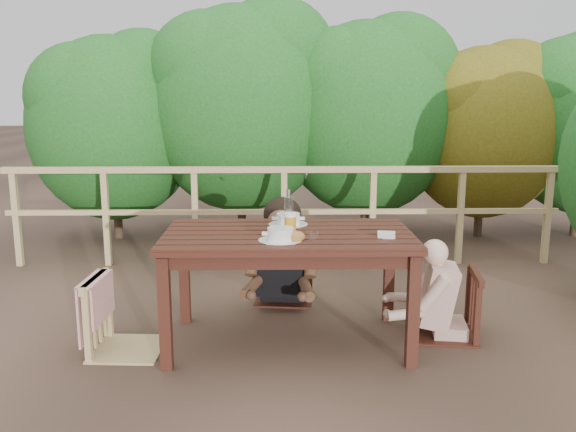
{
  "coord_description": "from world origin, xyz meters",
  "views": [
    {
      "loc": [
        -0.08,
        -4.03,
        1.72
      ],
      "look_at": [
        0.0,
        0.05,
        0.9
      ],
      "focal_mm": 37.8,
      "sensor_mm": 36.0,
      "label": 1
    }
  ],
  "objects_px": {
    "table": "(288,289)",
    "chair_far": "(284,245)",
    "chair_left": "(125,282)",
    "soup_far": "(288,220)",
    "tumbler": "(313,237)",
    "soup_near": "(280,235)",
    "chair_right": "(448,274)",
    "woman": "(284,220)",
    "bottle": "(289,209)",
    "diner_right": "(453,257)",
    "bread_roll": "(295,237)",
    "beer_glass": "(290,225)",
    "butter_tub": "(386,236)"
  },
  "relations": [
    {
      "from": "bread_roll",
      "to": "butter_tub",
      "type": "bearing_deg",
      "value": 6.48
    },
    {
      "from": "soup_near",
      "to": "bottle",
      "type": "xyz_separation_m",
      "value": [
        0.06,
        0.41,
        0.09
      ]
    },
    {
      "from": "bottle",
      "to": "bread_roll",
      "type": "bearing_deg",
      "value": -85.54
    },
    {
      "from": "soup_far",
      "to": "bottle",
      "type": "distance_m",
      "value": 0.12
    },
    {
      "from": "tumbler",
      "to": "chair_left",
      "type": "bearing_deg",
      "value": 174.82
    },
    {
      "from": "chair_left",
      "to": "chair_far",
      "type": "distance_m",
      "value": 1.49
    },
    {
      "from": "woman",
      "to": "beer_glass",
      "type": "distance_m",
      "value": 1.0
    },
    {
      "from": "bottle",
      "to": "chair_far",
      "type": "bearing_deg",
      "value": 91.63
    },
    {
      "from": "bottle",
      "to": "tumbler",
      "type": "distance_m",
      "value": 0.46
    },
    {
      "from": "soup_near",
      "to": "butter_tub",
      "type": "relative_size",
      "value": 2.47
    },
    {
      "from": "table",
      "to": "soup_near",
      "type": "relative_size",
      "value": 5.9
    },
    {
      "from": "chair_left",
      "to": "chair_right",
      "type": "bearing_deg",
      "value": -81.04
    },
    {
      "from": "chair_far",
      "to": "bread_roll",
      "type": "distance_m",
      "value": 1.18
    },
    {
      "from": "bottle",
      "to": "soup_near",
      "type": "bearing_deg",
      "value": -98.42
    },
    {
      "from": "diner_right",
      "to": "soup_near",
      "type": "relative_size",
      "value": 4.07
    },
    {
      "from": "chair_far",
      "to": "woman",
      "type": "distance_m",
      "value": 0.22
    },
    {
      "from": "tumbler",
      "to": "butter_tub",
      "type": "xyz_separation_m",
      "value": [
        0.49,
        0.07,
        -0.01
      ]
    },
    {
      "from": "chair_left",
      "to": "chair_right",
      "type": "height_order",
      "value": "chair_left"
    },
    {
      "from": "chair_right",
      "to": "soup_near",
      "type": "height_order",
      "value": "chair_right"
    },
    {
      "from": "chair_left",
      "to": "woman",
      "type": "height_order",
      "value": "woman"
    },
    {
      "from": "butter_tub",
      "to": "table",
      "type": "bearing_deg",
      "value": 177.08
    },
    {
      "from": "woman",
      "to": "chair_right",
      "type": "bearing_deg",
      "value": 151.03
    },
    {
      "from": "soup_near",
      "to": "soup_far",
      "type": "relative_size",
      "value": 1.0
    },
    {
      "from": "soup_far",
      "to": "table",
      "type": "bearing_deg",
      "value": -91.29
    },
    {
      "from": "chair_left",
      "to": "bread_roll",
      "type": "bearing_deg",
      "value": -92.3
    },
    {
      "from": "chair_far",
      "to": "bread_roll",
      "type": "height_order",
      "value": "chair_far"
    },
    {
      "from": "soup_near",
      "to": "chair_far",
      "type": "bearing_deg",
      "value": 87.9
    },
    {
      "from": "chair_right",
      "to": "soup_far",
      "type": "height_order",
      "value": "chair_right"
    },
    {
      "from": "woman",
      "to": "tumbler",
      "type": "distance_m",
      "value": 1.17
    },
    {
      "from": "table",
      "to": "chair_right",
      "type": "height_order",
      "value": "chair_right"
    },
    {
      "from": "diner_right",
      "to": "bread_roll",
      "type": "xyz_separation_m",
      "value": [
        -1.13,
        -0.33,
        0.24
      ]
    },
    {
      "from": "table",
      "to": "diner_right",
      "type": "distance_m",
      "value": 1.19
    },
    {
      "from": "chair_left",
      "to": "bottle",
      "type": "height_order",
      "value": "bottle"
    },
    {
      "from": "table",
      "to": "chair_far",
      "type": "height_order",
      "value": "chair_far"
    },
    {
      "from": "chair_far",
      "to": "chair_right",
      "type": "xyz_separation_m",
      "value": [
        1.16,
        -0.8,
        -0.02
      ]
    },
    {
      "from": "diner_right",
      "to": "bread_roll",
      "type": "relative_size",
      "value": 8.96
    },
    {
      "from": "woman",
      "to": "soup_far",
      "type": "xyz_separation_m",
      "value": [
        0.02,
        -0.66,
        0.14
      ]
    },
    {
      "from": "beer_glass",
      "to": "bottle",
      "type": "relative_size",
      "value": 0.57
    },
    {
      "from": "bottle",
      "to": "tumbler",
      "type": "xyz_separation_m",
      "value": [
        0.15,
        -0.43,
        -0.1
      ]
    },
    {
      "from": "chair_right",
      "to": "tumbler",
      "type": "distance_m",
      "value": 1.1
    },
    {
      "from": "woman",
      "to": "beer_glass",
      "type": "relative_size",
      "value": 8.72
    },
    {
      "from": "chair_left",
      "to": "soup_far",
      "type": "xyz_separation_m",
      "value": [
        1.1,
        0.38,
        0.34
      ]
    },
    {
      "from": "chair_right",
      "to": "beer_glass",
      "type": "xyz_separation_m",
      "value": [
        -1.13,
        -0.17,
        0.4
      ]
    },
    {
      "from": "bread_roll",
      "to": "tumbler",
      "type": "distance_m",
      "value": 0.12
    },
    {
      "from": "table",
      "to": "tumbler",
      "type": "height_order",
      "value": "tumbler"
    },
    {
      "from": "woman",
      "to": "bottle",
      "type": "distance_m",
      "value": 0.76
    },
    {
      "from": "soup_near",
      "to": "bread_roll",
      "type": "height_order",
      "value": "soup_near"
    },
    {
      "from": "diner_right",
      "to": "bottle",
      "type": "relative_size",
      "value": 4.16
    },
    {
      "from": "woman",
      "to": "diner_right",
      "type": "bearing_deg",
      "value": 151.72
    },
    {
      "from": "chair_right",
      "to": "tumbler",
      "type": "height_order",
      "value": "chair_right"
    }
  ]
}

